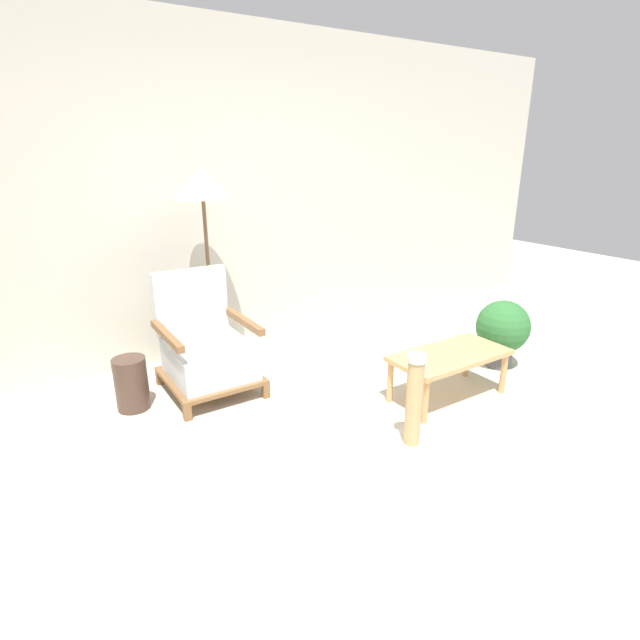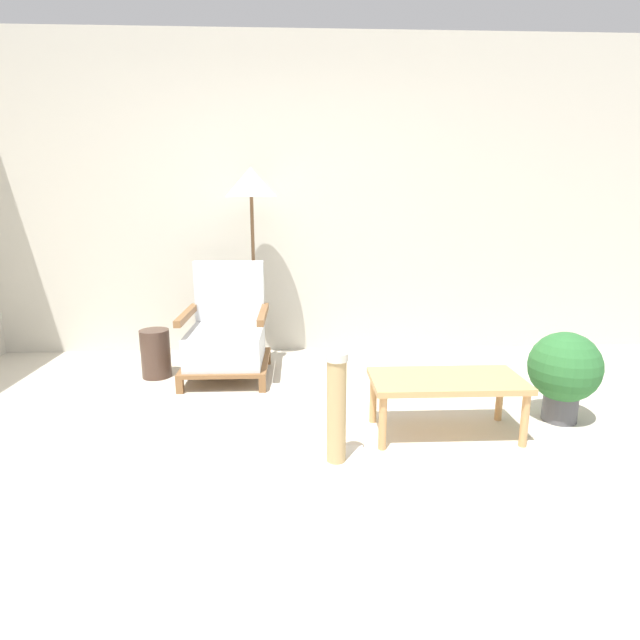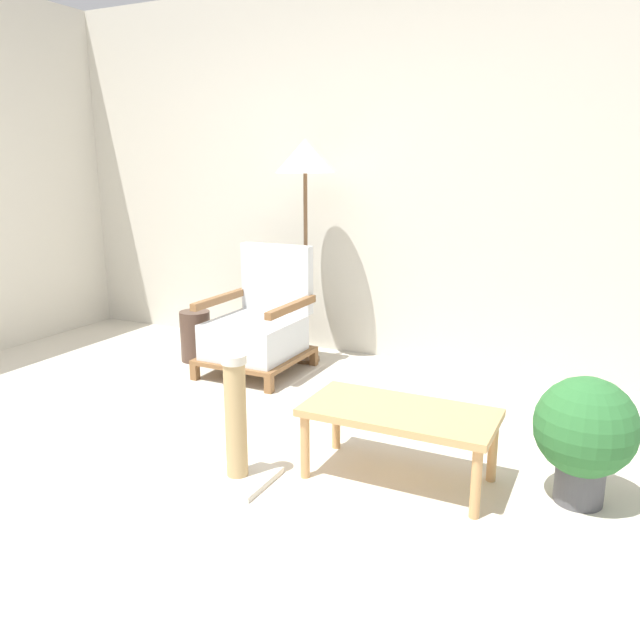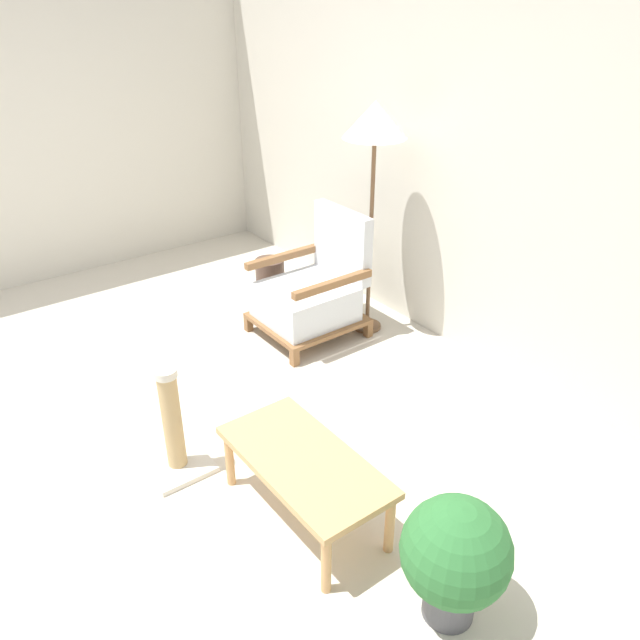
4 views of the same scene
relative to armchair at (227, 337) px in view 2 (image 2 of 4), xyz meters
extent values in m
plane|color=beige|center=(0.41, -1.75, -0.32)|extent=(14.00, 14.00, 0.00)
cube|color=beige|center=(0.41, 0.73, 1.03)|extent=(8.00, 0.06, 2.70)
cube|color=brown|center=(-0.29, -0.36, -0.26)|extent=(0.05, 0.05, 0.11)
cube|color=brown|center=(0.29, -0.36, -0.26)|extent=(0.05, 0.05, 0.11)
cube|color=brown|center=(-0.29, 0.28, -0.26)|extent=(0.05, 0.05, 0.11)
cube|color=brown|center=(0.29, 0.28, -0.26)|extent=(0.05, 0.05, 0.11)
cube|color=brown|center=(0.00, -0.04, -0.19)|extent=(0.64, 0.69, 0.03)
cube|color=silver|center=(0.00, -0.06, -0.06)|extent=(0.56, 0.59, 0.24)
cube|color=silver|center=(0.00, 0.26, 0.31)|extent=(0.56, 0.08, 0.49)
cube|color=brown|center=(-0.29, -0.04, 0.19)|extent=(0.05, 0.63, 0.05)
cube|color=brown|center=(0.29, -0.04, 0.19)|extent=(0.05, 0.63, 0.05)
cylinder|color=brown|center=(0.19, 0.36, -0.30)|extent=(0.20, 0.20, 0.03)
cylinder|color=brown|center=(0.19, 0.36, 0.38)|extent=(0.03, 0.03, 1.35)
cone|color=silver|center=(0.19, 0.36, 1.17)|extent=(0.42, 0.42, 0.23)
cube|color=tan|center=(1.41, -1.08, 0.01)|extent=(0.87, 0.43, 0.04)
cylinder|color=tan|center=(1.01, -1.25, -0.16)|extent=(0.04, 0.04, 0.31)
cylinder|color=tan|center=(1.80, -1.25, -0.16)|extent=(0.04, 0.04, 0.31)
cylinder|color=tan|center=(1.01, -0.90, -0.16)|extent=(0.04, 0.04, 0.31)
cylinder|color=tan|center=(1.80, -0.90, -0.16)|extent=(0.04, 0.04, 0.31)
cylinder|color=#473328|center=(-0.55, 0.00, -0.13)|extent=(0.22, 0.22, 0.38)
cylinder|color=#4C4C51|center=(2.18, -0.92, -0.23)|extent=(0.21, 0.21, 0.17)
sphere|color=#2D6B33|center=(2.18, -0.92, 0.03)|extent=(0.43, 0.43, 0.43)
cube|color=beige|center=(0.75, -1.42, -0.30)|extent=(0.31, 0.31, 0.03)
cylinder|color=tan|center=(0.75, -1.42, -0.02)|extent=(0.10, 0.10, 0.54)
cylinder|color=beige|center=(0.75, -1.42, 0.27)|extent=(0.11, 0.11, 0.04)
camera|label=1|loc=(-1.15, -3.32, 1.42)|focal=28.00mm
camera|label=2|loc=(0.56, -3.75, 1.01)|focal=28.00mm
camera|label=3|loc=(2.24, -3.62, 1.11)|focal=35.00mm
camera|label=4|loc=(3.19, -2.32, 1.92)|focal=35.00mm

